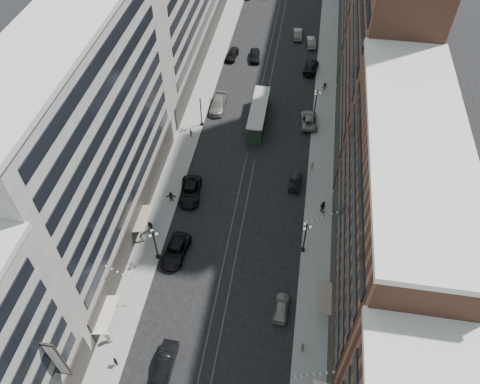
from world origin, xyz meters
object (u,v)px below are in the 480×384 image
Objects in this scene: pedestrian_extra_0 at (116,361)px; car_13 at (255,56)px; car_2 at (175,251)px; pedestrian_extra_1 at (141,237)px; pedestrian_2 at (150,227)px; car_9 at (232,54)px; car_4 at (282,307)px; pedestrian_8 at (312,165)px; car_14 at (298,34)px; pedestrian_4 at (302,347)px; streetcar at (258,115)px; pedestrian_1 at (109,337)px; pedestrian_5 at (171,197)px; car_8 at (218,104)px; lamppost_se_mid at (316,103)px; pedestrian_7 at (323,207)px; lamppost_sw_mid at (201,111)px; pedestrian_9 at (325,87)px; car_11 at (309,120)px; car_extra_2 at (311,42)px; car_10 at (295,181)px; car_12 at (311,67)px; car_7 at (190,192)px; lamppost_se_far at (305,237)px; car_5 at (165,362)px; pedestrian_6 at (191,133)px.

car_13 is at bearing -54.46° from pedestrian_extra_0.
car_2 is 5.19m from pedestrian_extra_1.
car_9 is at bearing 99.91° from pedestrian_2.
car_4 is 2.21× the size of pedestrian_8.
pedestrian_4 is at bearing 90.16° from car_14.
pedestrian_4 is at bearing 150.81° from pedestrian_extra_1.
streetcar is 6.16× the size of pedestrian_1.
car_4 is 2.54× the size of pedestrian_5.
car_4 is 0.69× the size of car_8.
pedestrian_1 is 21.57m from pedestrian_4.
lamppost_se_mid reaches higher than car_9.
pedestrian_7 reaches higher than pedestrian_extra_1.
lamppost_sw_mid is 22.43m from car_13.
pedestrian_9 is (22.17, 51.68, -0.12)m from pedestrian_1.
pedestrian_5 is (-18.36, -20.52, 0.18)m from car_11.
pedestrian_4 is 0.82× the size of pedestrian_7.
car_extra_2 is at bearing -62.33° from pedestrian_extra_0.
pedestrian_4 is 20.71m from pedestrian_7.
car_12 is at bearing -88.97° from car_10.
car_11 reaches higher than car_10.
lamppost_se_mid is 26.76m from car_7.
pedestrian_7 is at bearing -102.08° from car_4.
car_10 is at bearing -77.88° from pedestrian_extra_0.
pedestrian_4 is 59.53m from car_13.
lamppost_se_far is 0.98× the size of car_11.
lamppost_se_far is at bearing 106.55° from pedestrian_7.
pedestrian_2 reaches higher than pedestrian_8.
pedestrian_4 reaches higher than car_14.
pedestrian_2 is at bearing 150.02° from car_2.
car_4 is 14.56m from car_5.
pedestrian_1 is 2.99m from pedestrian_extra_0.
pedestrian_6 is 0.35× the size of car_extra_2.
car_2 is at bearing 64.91° from pedestrian_4.
car_13 is 1.04× the size of car_extra_2.
car_2 is 14.62m from car_5.
car_7 is at bearing -140.41° from pedestrian_9.
pedestrian_8 is at bearing 50.75° from pedestrian_2.
car_8 is 1.41× the size of car_10.
pedestrian_2 is at bearing -179.86° from lamppost_se_far.
pedestrian_9 is (0.72, 49.43, 0.04)m from pedestrian_4.
lamppost_sw_mid is 24.96m from pedestrian_extra_1.
pedestrian_2 reaches higher than car_14.
car_extra_2 is (-3.28, 15.55, -0.22)m from pedestrian_9.
pedestrian_8 is (16.89, -12.77, 0.21)m from car_8.
pedestrian_extra_1 is at bearing 73.21° from car_12.
car_14 is (11.54, 57.37, -0.03)m from car_2.
pedestrian_4 is 27.18m from car_7.
pedestrian_extra_1 is at bearing 169.98° from car_2.
streetcar is at bearing -21.46° from car_8.
car_5 is at bearing -83.39° from lamppost_sw_mid.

